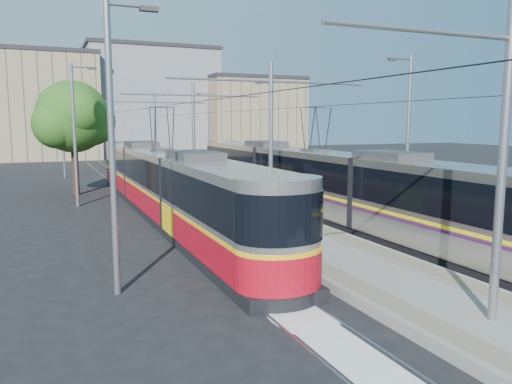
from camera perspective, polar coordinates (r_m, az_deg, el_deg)
name	(u,v)px	position (r m, az deg, el deg)	size (l,w,h in m)	color
ground	(382,281)	(15.76, 14.19, -9.84)	(160.00, 160.00, 0.00)	black
platform	(209,198)	(30.65, -5.44, -0.72)	(4.00, 50.00, 0.30)	gray
tactile_strip_left	(185,197)	(30.22, -8.06, -0.59)	(0.70, 50.00, 0.01)	gray
tactile_strip_right	(231,194)	(31.09, -2.90, -0.28)	(0.70, 50.00, 0.01)	gray
rails	(209,200)	(30.67, -5.44, -0.97)	(8.71, 70.00, 0.03)	gray
track_arrow	(333,341)	(11.52, 8.77, -16.46)	(1.20, 5.00, 0.01)	silver
tram_left	(163,182)	(25.94, -10.54, 1.08)	(2.43, 28.98, 5.50)	black
tram_right	(314,179)	(25.85, 6.69, 1.47)	(2.43, 30.24, 5.50)	black
catenary	(224,127)	(27.60, -3.73, 7.46)	(9.20, 70.00, 7.00)	gray
street_lamps	(190,131)	(34.13, -7.61, 6.93)	(15.18, 38.22, 8.00)	gray
shelter	(252,185)	(26.31, -0.45, 0.76)	(0.74, 1.07, 2.21)	black
tree	(77,118)	(34.93, -19.73, 7.95)	(5.12, 4.73, 7.44)	#382314
building_left	(33,106)	(71.89, -24.17, 8.95)	(16.32, 12.24, 13.72)	gray
building_centre	(149,102)	(77.43, -12.08, 10.01)	(18.36, 14.28, 15.52)	gray
building_right	(251,116)	(75.73, -0.55, 8.68)	(14.28, 10.20, 11.41)	gray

